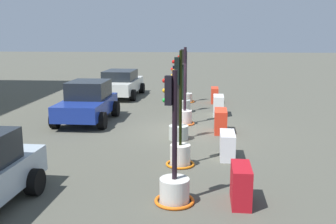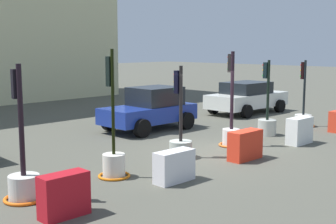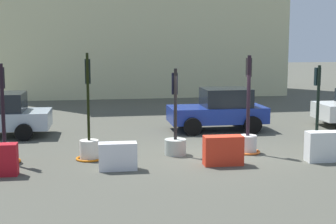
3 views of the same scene
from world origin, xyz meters
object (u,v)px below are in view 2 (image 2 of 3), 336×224
construction_barrier_1 (174,166)px  construction_barrier_3 (299,131)px  construction_barrier_0 (64,195)px  traffic_light_1 (114,157)px  traffic_light_3 (231,130)px  traffic_light_5 (303,117)px  traffic_light_4 (267,121)px  car_blue_estate (150,109)px  car_white_van (247,97)px  traffic_light_0 (24,179)px  construction_barrier_2 (245,145)px  traffic_light_2 (180,140)px

construction_barrier_1 → construction_barrier_3: size_ratio=1.02×
construction_barrier_0 → construction_barrier_1: construction_barrier_0 is taller
traffic_light_1 → traffic_light_3: size_ratio=1.03×
traffic_light_5 → construction_barrier_1: (-9.42, -1.53, 0.00)m
traffic_light_4 → traffic_light_5: traffic_light_4 is taller
construction_barrier_0 → traffic_light_4: bearing=9.4°
traffic_light_3 → traffic_light_5: 5.15m
traffic_light_1 → car_blue_estate: size_ratio=0.84×
construction_barrier_0 → car_white_van: 15.18m
construction_barrier_3 → car_blue_estate: 5.83m
traffic_light_0 → traffic_light_4: 9.96m
traffic_light_5 → car_white_van: (1.57, 3.87, 0.40)m
traffic_light_0 → construction_barrier_3: size_ratio=2.78×
construction_barrier_0 → car_blue_estate: bearing=36.0°
construction_barrier_2 → car_blue_estate: 5.69m
traffic_light_3 → construction_barrier_2: traffic_light_3 is taller
traffic_light_3 → traffic_light_5: (5.15, 0.11, -0.16)m
construction_barrier_1 → construction_barrier_3: (6.14, -0.05, 0.06)m
traffic_light_5 → construction_barrier_2: size_ratio=2.37×
traffic_light_4 → construction_barrier_1: bearing=-166.8°
traffic_light_2 → construction_barrier_1: (-1.93, -1.57, -0.13)m
car_blue_estate → construction_barrier_1: bearing=-129.1°
car_white_van → traffic_light_3: bearing=-149.4°
construction_barrier_1 → construction_barrier_0: bearing=-179.0°
construction_barrier_1 → car_blue_estate: (4.48, 5.52, 0.45)m
traffic_light_0 → traffic_light_5: bearing=0.6°
traffic_light_3 → construction_barrier_0: traffic_light_3 is taller
traffic_light_3 → construction_barrier_1: 4.51m
traffic_light_2 → traffic_light_3: 2.35m
construction_barrier_1 → construction_barrier_2: 3.06m
traffic_light_4 → construction_barrier_0: size_ratio=2.84×
traffic_light_2 → construction_barrier_3: 4.52m
construction_barrier_1 → car_white_van: (10.98, 5.39, 0.40)m
traffic_light_5 → construction_barrier_3: (-3.27, -1.58, 0.07)m
traffic_light_5 → car_blue_estate: (-4.93, 3.99, 0.45)m
construction_barrier_3 → traffic_light_5: bearing=25.8°
construction_barrier_1 → car_blue_estate: 7.13m
construction_barrier_3 → car_blue_estate: size_ratio=0.27×
construction_barrier_1 → construction_barrier_2: bearing=0.5°
traffic_light_3 → construction_barrier_1: traffic_light_3 is taller
construction_barrier_1 → traffic_light_3: bearing=18.4°
traffic_light_0 → construction_barrier_1: bearing=-23.4°
traffic_light_0 → traffic_light_3: 7.51m
traffic_light_2 → construction_barrier_2: bearing=-53.8°
car_white_van → traffic_light_2: bearing=-157.1°
traffic_light_2 → car_blue_estate: 4.72m
construction_barrier_1 → traffic_light_4: bearing=13.2°
traffic_light_2 → car_blue_estate: traffic_light_2 is taller
construction_barrier_3 → car_white_van: bearing=48.4°
traffic_light_3 → car_white_van: 7.80m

